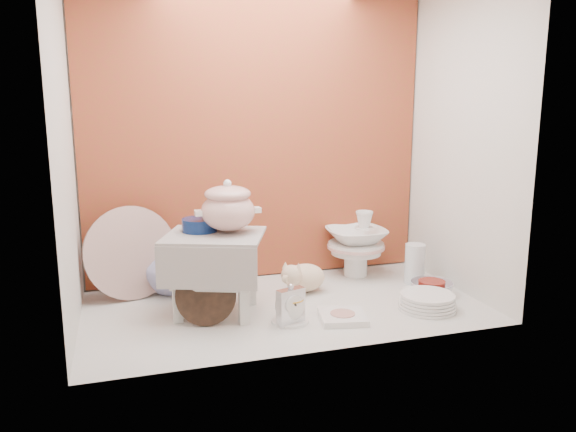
% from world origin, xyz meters
% --- Properties ---
extents(ground, '(1.80, 1.80, 0.00)m').
position_xyz_m(ground, '(0.00, 0.00, 0.00)').
color(ground, silver).
rests_on(ground, ground).
extents(niche_shell, '(1.86, 1.03, 1.53)m').
position_xyz_m(niche_shell, '(0.00, 0.18, 0.93)').
color(niche_shell, '#A23628').
rests_on(niche_shell, ground).
extents(step_stool, '(0.52, 0.48, 0.36)m').
position_xyz_m(step_stool, '(-0.32, 0.01, 0.18)').
color(step_stool, silver).
rests_on(step_stool, ground).
extents(soup_tureen, '(0.31, 0.31, 0.24)m').
position_xyz_m(soup_tureen, '(-0.25, 0.03, 0.48)').
color(soup_tureen, white).
rests_on(soup_tureen, step_stool).
extents(cobalt_bowl, '(0.18, 0.18, 0.06)m').
position_xyz_m(cobalt_bowl, '(-0.37, 0.09, 0.39)').
color(cobalt_bowl, '#0A1F52').
rests_on(cobalt_bowl, step_stool).
extents(floral_platter, '(0.46, 0.24, 0.44)m').
position_xyz_m(floral_platter, '(-0.67, 0.33, 0.22)').
color(floral_platter, white).
rests_on(floral_platter, ground).
extents(blue_white_vase, '(0.29, 0.29, 0.28)m').
position_xyz_m(blue_white_vase, '(-0.48, 0.36, 0.14)').
color(blue_white_vase, white).
rests_on(blue_white_vase, ground).
extents(lacquer_tray, '(0.27, 0.13, 0.25)m').
position_xyz_m(lacquer_tray, '(-0.38, -0.10, 0.13)').
color(lacquer_tray, black).
rests_on(lacquer_tray, ground).
extents(mantel_clock, '(0.13, 0.08, 0.18)m').
position_xyz_m(mantel_clock, '(-0.04, -0.22, 0.09)').
color(mantel_clock, silver).
rests_on(mantel_clock, ground).
extents(plush_pig, '(0.28, 0.21, 0.15)m').
position_xyz_m(plush_pig, '(0.15, 0.16, 0.08)').
color(plush_pig, beige).
rests_on(plush_pig, ground).
extents(teacup_saucer, '(0.19, 0.19, 0.01)m').
position_xyz_m(teacup_saucer, '(-0.04, -0.19, 0.01)').
color(teacup_saucer, white).
rests_on(teacup_saucer, ground).
extents(gold_rim_teacup, '(0.15, 0.15, 0.10)m').
position_xyz_m(gold_rim_teacup, '(-0.04, -0.19, 0.06)').
color(gold_rim_teacup, white).
rests_on(gold_rim_teacup, teacup_saucer).
extents(lattice_dish, '(0.23, 0.23, 0.03)m').
position_xyz_m(lattice_dish, '(0.19, -0.23, 0.01)').
color(lattice_dish, white).
rests_on(lattice_dish, ground).
extents(dinner_plate_stack, '(0.34, 0.34, 0.07)m').
position_xyz_m(dinner_plate_stack, '(0.61, -0.23, 0.04)').
color(dinner_plate_stack, white).
rests_on(dinner_plate_stack, ground).
extents(crystal_bowl, '(0.23, 0.23, 0.06)m').
position_xyz_m(crystal_bowl, '(0.73, -0.06, 0.03)').
color(crystal_bowl, silver).
rests_on(crystal_bowl, ground).
extents(clear_glass_vase, '(0.11, 0.11, 0.21)m').
position_xyz_m(clear_glass_vase, '(0.74, 0.13, 0.10)').
color(clear_glass_vase, silver).
rests_on(clear_glass_vase, ground).
extents(porcelain_tower, '(0.39, 0.39, 0.36)m').
position_xyz_m(porcelain_tower, '(0.50, 0.33, 0.18)').
color(porcelain_tower, white).
rests_on(porcelain_tower, ground).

